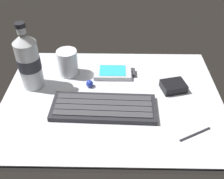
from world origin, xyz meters
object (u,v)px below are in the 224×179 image
Objects in this scene: water_bottle at (29,61)px; charger_block at (173,86)px; trackball_mouse at (89,84)px; stylus_pen at (195,134)px; juice_cup at (68,64)px; keyboard at (104,107)px; handheld_device at (115,72)px.

water_bottle is 2.97× the size of charger_block.
trackball_mouse is 0.23× the size of stylus_pen.
keyboard is at bearing -54.18° from juice_cup.
water_bottle is 43.53cm from charger_block.
trackball_mouse reaches higher than handheld_device.
handheld_device is at bearing -0.54° from juice_cup.
juice_cup is 33.82cm from charger_block.
stylus_pen is at bearing -35.62° from juice_cup.
keyboard is 4.19× the size of charger_block.
juice_cup is 3.86× the size of trackball_mouse.
handheld_device is 26.98cm from water_bottle.
stylus_pen is at bearing -20.42° from keyboard.
stylus_pen is (28.24, -18.84, -0.75)cm from trackball_mouse.
stylus_pen is (23.49, -8.75, -0.46)cm from keyboard.
handheld_device is 15.32cm from juice_cup.
trackball_mouse is (17.28, -0.43, -7.91)cm from water_bottle.
keyboard is at bearing -25.52° from water_bottle.
juice_cup is 10.28cm from trackball_mouse.
water_bottle reaches higher than keyboard.
charger_block is (42.80, -1.40, -7.81)cm from water_bottle.
juice_cup is 43.90cm from stylus_pen.
stylus_pen is (2.73, -17.86, -0.85)cm from charger_block.
handheld_device is 1.83× the size of charger_block.
juice_cup is (-12.08, 16.73, 3.10)cm from keyboard.
water_bottle is at bearing 178.59° from trackball_mouse.
juice_cup reaches higher than trackball_mouse.
water_bottle is at bearing 178.13° from charger_block.
stylus_pen is (35.57, -25.48, -3.56)cm from juice_cup.
juice_cup is at bearing 166.94° from charger_block.
handheld_device is 19.36cm from charger_block.
keyboard is at bearing -156.29° from charger_block.
trackball_mouse is (7.32, -6.64, -2.81)cm from juice_cup.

